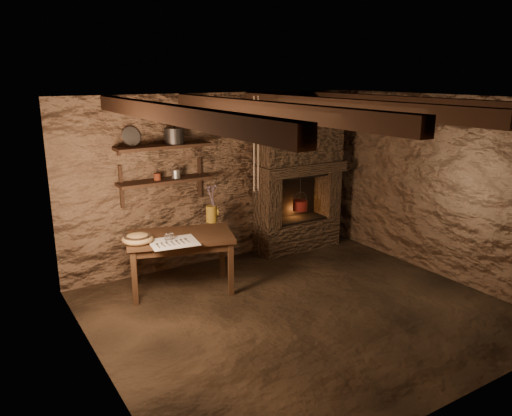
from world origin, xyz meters
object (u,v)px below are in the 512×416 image
wooden_bowl (138,239)px  iron_stockpot (174,137)px  stoneware_jug (211,206)px  work_table (181,260)px  red_pot (300,205)px

wooden_bowl → iron_stockpot: size_ratio=1.49×
stoneware_jug → iron_stockpot: iron_stockpot is taller
work_table → wooden_bowl: wooden_bowl is taller
stoneware_jug → wooden_bowl: size_ratio=1.39×
stoneware_jug → wooden_bowl: 1.18m
work_table → red_pot: red_pot is taller
iron_stockpot → red_pot: (1.96, -0.12, -1.15)m
iron_stockpot → stoneware_jug: bearing=-37.7°
wooden_bowl → work_table: bearing=1.6°
stoneware_jug → red_pot: (1.60, 0.16, -0.24)m
stoneware_jug → wooden_bowl: bearing=174.9°
work_table → stoneware_jug: size_ratio=2.82×
work_table → wooden_bowl: bearing=-160.4°
red_pot → work_table: bearing=-168.4°
stoneware_jug → red_pot: 1.62m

